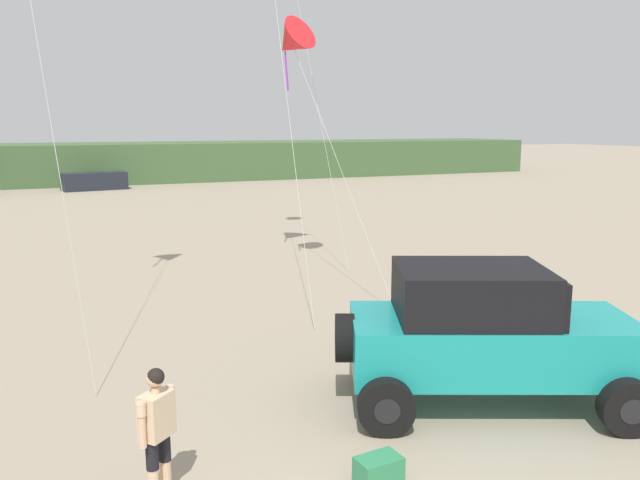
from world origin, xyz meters
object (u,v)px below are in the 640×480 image
(person_watching, at_px, (157,427))
(distant_sedan, at_px, (94,181))
(jeep, at_px, (487,333))
(kite_black_sled, at_px, (291,42))
(cooler_box, at_px, (379,471))

(person_watching, distance_m, distant_sedan, 39.26)
(jeep, height_order, person_watching, jeep)
(jeep, height_order, kite_black_sled, kite_black_sled)
(jeep, xyz_separation_m, cooler_box, (-2.70, -1.42, -1.01))
(distant_sedan, bearing_deg, person_watching, -101.85)
(person_watching, relative_size, distant_sedan, 0.40)
(cooler_box, bearing_deg, person_watching, 157.06)
(person_watching, height_order, cooler_box, person_watching)
(jeep, relative_size, kite_black_sled, 0.67)
(jeep, bearing_deg, kite_black_sled, 87.20)
(person_watching, distance_m, kite_black_sled, 13.30)
(jeep, distance_m, cooler_box, 3.21)
(kite_black_sled, bearing_deg, distant_sedan, 97.26)
(person_watching, bearing_deg, distant_sedan, 86.98)
(cooler_box, xyz_separation_m, kite_black_sled, (3.18, 11.27, 6.58))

